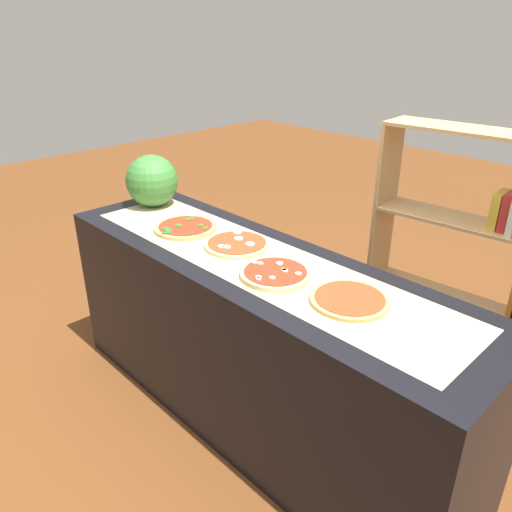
{
  "coord_description": "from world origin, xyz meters",
  "views": [
    {
      "loc": [
        1.43,
        -1.39,
        1.85
      ],
      "look_at": [
        0.0,
        0.0,
        0.9
      ],
      "focal_mm": 34.96,
      "sensor_mm": 36.0,
      "label": 1
    }
  ],
  "objects_px": {
    "pizza_mushroom_2": "(275,274)",
    "bookshelf": "(480,271)",
    "pizza_plain_3": "(349,300)",
    "pizza_spinach_0": "(185,227)",
    "pizza_mozzarella_1": "(237,244)",
    "watermelon": "(152,181)"
  },
  "relations": [
    {
      "from": "watermelon",
      "to": "pizza_spinach_0",
      "type": "bearing_deg",
      "value": -12.21
    },
    {
      "from": "pizza_plain_3",
      "to": "bookshelf",
      "type": "relative_size",
      "value": 0.22
    },
    {
      "from": "pizza_mushroom_2",
      "to": "bookshelf",
      "type": "height_order",
      "value": "bookshelf"
    },
    {
      "from": "pizza_mushroom_2",
      "to": "bookshelf",
      "type": "bearing_deg",
      "value": 68.57
    },
    {
      "from": "pizza_mozzarella_1",
      "to": "bookshelf",
      "type": "xyz_separation_m",
      "value": [
        0.77,
        1.0,
        -0.22
      ]
    },
    {
      "from": "pizza_mushroom_2",
      "to": "watermelon",
      "type": "distance_m",
      "value": 1.12
    },
    {
      "from": "pizza_mozzarella_1",
      "to": "pizza_plain_3",
      "type": "xyz_separation_m",
      "value": [
        0.68,
        -0.04,
        -0.0
      ]
    },
    {
      "from": "watermelon",
      "to": "pizza_plain_3",
      "type": "bearing_deg",
      "value": -3.47
    },
    {
      "from": "pizza_mushroom_2",
      "to": "pizza_spinach_0",
      "type": "bearing_deg",
      "value": 176.22
    },
    {
      "from": "bookshelf",
      "to": "pizza_mozzarella_1",
      "type": "bearing_deg",
      "value": -127.56
    },
    {
      "from": "pizza_mozzarella_1",
      "to": "pizza_mushroom_2",
      "type": "height_order",
      "value": "pizza_mushroom_2"
    },
    {
      "from": "pizza_mozzarella_1",
      "to": "watermelon",
      "type": "bearing_deg",
      "value": 176.65
    },
    {
      "from": "pizza_spinach_0",
      "to": "pizza_mozzarella_1",
      "type": "relative_size",
      "value": 1.03
    },
    {
      "from": "pizza_spinach_0",
      "to": "watermelon",
      "type": "distance_m",
      "value": 0.45
    },
    {
      "from": "pizza_mozzarella_1",
      "to": "watermelon",
      "type": "height_order",
      "value": "watermelon"
    },
    {
      "from": "pizza_plain_3",
      "to": "pizza_mozzarella_1",
      "type": "bearing_deg",
      "value": 176.39
    },
    {
      "from": "pizza_spinach_0",
      "to": "watermelon",
      "type": "height_order",
      "value": "watermelon"
    },
    {
      "from": "pizza_mozzarella_1",
      "to": "pizza_plain_3",
      "type": "bearing_deg",
      "value": -3.61
    },
    {
      "from": "pizza_mushroom_2",
      "to": "bookshelf",
      "type": "relative_size",
      "value": 0.21
    },
    {
      "from": "pizza_spinach_0",
      "to": "pizza_plain_3",
      "type": "height_order",
      "value": "pizza_spinach_0"
    },
    {
      "from": "pizza_mozzarella_1",
      "to": "pizza_plain_3",
      "type": "height_order",
      "value": "pizza_mozzarella_1"
    },
    {
      "from": "pizza_spinach_0",
      "to": "bookshelf",
      "type": "xyz_separation_m",
      "value": [
        1.11,
        1.04,
        -0.22
      ]
    }
  ]
}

